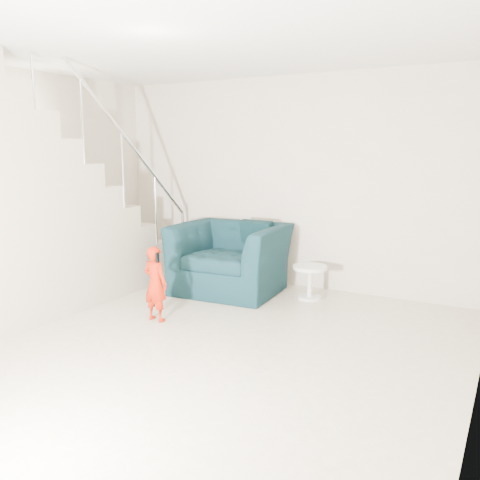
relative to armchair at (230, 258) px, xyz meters
The scene contains 10 objects.
floor 2.17m from the armchair, 77.14° to the right, with size 5.50×5.50×0.00m, color tan.
ceiling 3.11m from the armchair, 77.14° to the right, with size 5.50×5.50×0.00m, color silver.
back_wall 1.24m from the armchair, 55.07° to the left, with size 5.00×5.00×0.00m, color #BAAE98.
armchair is the anchor object (origin of this frame).
toddler 1.37m from the armchair, 94.97° to the right, with size 0.29×0.19×0.80m, color #A72005.
side_table 1.03m from the armchair, ahead, with size 0.41×0.41×0.41m.
staircase 2.22m from the armchair, 135.09° to the right, with size 1.02×3.03×3.62m.
cushion 0.48m from the armchair, 60.29° to the left, with size 0.43×0.12×0.41m, color black.
throw 0.55m from the armchair, behind, with size 0.05×0.52×0.58m, color black.
phone 1.43m from the armchair, 91.97° to the right, with size 0.02×0.05×0.10m, color black.
Camera 1 is at (2.66, -3.34, 1.79)m, focal length 38.00 mm.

